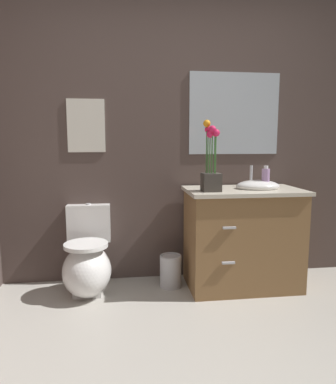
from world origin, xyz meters
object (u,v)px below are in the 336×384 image
at_px(toilet, 87,263).
at_px(soap_bottle, 266,178).
at_px(trash_bin, 171,271).
at_px(wall_poster, 86,126).
at_px(flower_vase, 211,166).
at_px(vanity_cabinet, 243,237).
at_px(wall_mirror, 234,114).

relative_size(toilet, soap_bottle, 3.65).
bearing_deg(trash_bin, soap_bottle, -6.25).
bearing_deg(wall_poster, toilet, -90.00).
bearing_deg(toilet, soap_bottle, -2.08).
bearing_deg(flower_vase, wall_poster, 158.06).
xyz_separation_m(vanity_cabinet, wall_poster, (-1.27, 0.29, 0.91)).
relative_size(soap_bottle, trash_bin, 0.69).
height_order(soap_bottle, wall_mirror, wall_mirror).
bearing_deg(flower_vase, vanity_cabinet, 17.70).
bearing_deg(flower_vase, toilet, 172.76).
relative_size(vanity_cabinet, wall_poster, 2.31).
relative_size(toilet, wall_mirror, 0.86).
relative_size(flower_vase, wall_poster, 1.25).
relative_size(vanity_cabinet, wall_mirror, 1.26).
xyz_separation_m(vanity_cabinet, soap_bottle, (0.17, -0.03, 0.49)).
height_order(trash_bin, wall_mirror, wall_mirror).
height_order(soap_bottle, trash_bin, soap_bottle).
xyz_separation_m(toilet, trash_bin, (0.68, 0.03, -0.11)).
height_order(flower_vase, wall_mirror, wall_mirror).
distance_m(trash_bin, wall_poster, 1.40).
distance_m(toilet, wall_poster, 1.13).
height_order(wall_poster, wall_mirror, wall_mirror).
bearing_deg(toilet, wall_mirror, 11.89).
distance_m(flower_vase, soap_bottle, 0.49).
distance_m(soap_bottle, trash_bin, 1.09).
xyz_separation_m(toilet, wall_poster, (-0.00, 0.27, 1.10)).
bearing_deg(flower_vase, trash_bin, 152.18).
bearing_deg(flower_vase, wall_mirror, 52.42).
distance_m(flower_vase, trash_bin, 0.95).
bearing_deg(vanity_cabinet, soap_bottle, -8.74).
bearing_deg(wall_mirror, toilet, -168.11).
height_order(vanity_cabinet, wall_mirror, wall_mirror).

